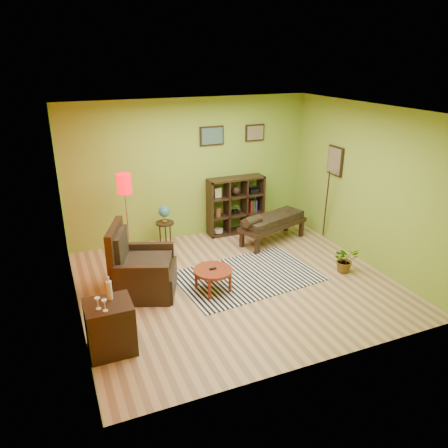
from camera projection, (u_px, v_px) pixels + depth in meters
name	position (u px, v px, depth m)	size (l,w,h in m)	color
ground	(236.00, 282.00, 7.29)	(5.00, 5.00, 0.00)	tan
room_shell	(231.00, 178.00, 6.61)	(5.04, 4.54, 2.82)	#84AB35
zebra_rug	(248.00, 276.00, 7.48)	(2.34, 1.52, 0.01)	white
coffee_table	(213.00, 272.00, 6.91)	(0.62, 0.62, 0.40)	maroon
armchair	(141.00, 272.00, 6.88)	(1.20, 1.19, 1.14)	black
side_cabinet	(110.00, 327.00, 5.50)	(0.58, 0.53, 1.00)	black
floor_lamp	(125.00, 192.00, 7.42)	(0.25, 0.25, 1.68)	silver
globe_table	(164.00, 216.00, 8.37)	(0.35, 0.35, 0.86)	black
cube_shelf	(236.00, 205.00, 9.14)	(1.20, 0.35, 1.20)	black
bench	(272.00, 222.00, 8.69)	(1.56, 0.97, 0.68)	black
potted_plant	(345.00, 262.00, 7.59)	(0.42, 0.46, 0.36)	#26661E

